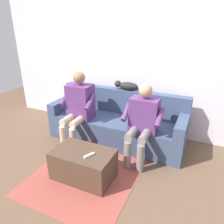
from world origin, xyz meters
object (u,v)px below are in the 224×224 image
at_px(couch, 117,124).
at_px(cat_on_backrest, 127,86).
at_px(coffee_table, 84,164).
at_px(person_left_seated, 142,120).
at_px(remote_white, 89,155).
at_px(person_right_seated, 79,105).

distance_m(couch, cat_on_backrest, 0.65).
xyz_separation_m(coffee_table, person_left_seated, (-0.53, -0.71, 0.42)).
xyz_separation_m(couch, cat_on_backrest, (-0.06, -0.24, 0.60)).
distance_m(couch, remote_white, 1.13).
xyz_separation_m(coffee_table, person_right_seated, (0.53, -0.75, 0.46)).
bearing_deg(coffee_table, couch, -90.00).
bearing_deg(person_left_seated, cat_on_backrest, -51.81).
height_order(coffee_table, remote_white, remote_white).
height_order(coffee_table, cat_on_backrest, cat_on_backrest).
xyz_separation_m(person_right_seated, cat_on_backrest, (-0.58, -0.56, 0.24)).
bearing_deg(remote_white, person_left_seated, 176.25).
distance_m(coffee_table, person_right_seated, 1.02).
relative_size(couch, remote_white, 15.37).
height_order(cat_on_backrest, remote_white, cat_on_backrest).
xyz_separation_m(person_left_seated, person_right_seated, (1.05, -0.04, 0.04)).
bearing_deg(cat_on_backrest, remote_white, 92.81).
xyz_separation_m(coffee_table, remote_white, (-0.12, 0.05, 0.20)).
distance_m(couch, person_left_seated, 0.71).
relative_size(person_right_seated, cat_on_backrest, 2.08).
bearing_deg(coffee_table, person_left_seated, -126.48).
bearing_deg(remote_white, couch, -149.59).
relative_size(coffee_table, person_left_seated, 0.69).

